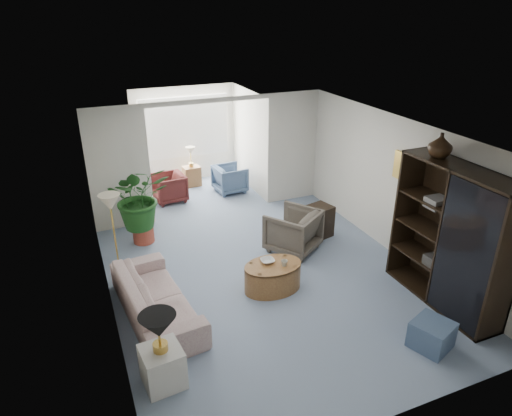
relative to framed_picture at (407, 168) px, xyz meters
name	(u,v)px	position (x,y,z in m)	size (l,w,h in m)	color
floor	(270,282)	(-2.46, 0.10, -1.70)	(6.00, 6.00, 0.00)	#8898B3
sunroom_floor	(200,194)	(-2.46, 4.20, -1.70)	(2.60, 2.60, 0.00)	#8898B3
back_pier_left	(119,170)	(-4.36, 3.10, -0.45)	(1.20, 0.12, 2.50)	silver
back_pier_right	(292,148)	(-0.56, 3.10, -0.45)	(1.20, 0.12, 2.50)	silver
back_header	(209,101)	(-2.46, 3.10, 0.75)	(2.60, 0.12, 0.10)	silver
window_pane	(185,127)	(-2.46, 5.28, -0.30)	(2.20, 0.02, 1.50)	white
window_blinds	(185,127)	(-2.46, 5.25, -0.30)	(2.20, 0.02, 1.50)	white
framed_picture	(407,168)	(0.00, 0.00, 0.00)	(0.04, 0.50, 0.40)	#BFB099
sofa	(156,298)	(-4.37, -0.06, -1.39)	(2.15, 0.84, 0.63)	beige
end_table	(163,367)	(-4.57, -1.41, -1.44)	(0.47, 0.47, 0.52)	beige
table_lamp	(158,326)	(-4.57, -1.41, -0.83)	(0.44, 0.44, 0.30)	black
floor_lamp	(110,202)	(-4.72, 1.53, -0.45)	(0.36, 0.36, 0.28)	beige
coffee_table	(273,277)	(-2.50, -0.09, -1.47)	(0.95, 0.95, 0.45)	olive
coffee_bowl	(267,261)	(-2.55, 0.01, -1.22)	(0.22, 0.22, 0.05)	silver
coffee_cup	(284,263)	(-2.35, -0.19, -1.20)	(0.10, 0.10, 0.10)	beige
wingback_chair	(293,231)	(-1.62, 0.93, -1.30)	(0.84, 0.87, 0.79)	#5A5147
side_table_dark	(318,221)	(-0.92, 1.23, -1.38)	(0.53, 0.42, 0.63)	black
entertainment_cabinet	(451,238)	(-0.23, -1.38, -0.61)	(0.52, 1.97, 2.19)	black
cabinet_urn	(440,145)	(-0.23, -0.88, 0.67)	(0.34, 0.34, 0.36)	black
ottoman	(432,335)	(-1.11, -2.15, -1.51)	(0.48, 0.48, 0.38)	slate
plant_pot	(144,234)	(-4.14, 2.32, -1.54)	(0.40, 0.40, 0.32)	#AC4432
house_plant	(139,197)	(-4.14, 2.32, -0.76)	(1.12, 0.97, 1.24)	#1D501B
sunroom_chair_blue	(230,179)	(-1.72, 4.09, -1.37)	(0.70, 0.72, 0.66)	slate
sunroom_chair_maroon	(169,188)	(-3.22, 4.09, -1.37)	(0.70, 0.72, 0.65)	#571E20
sunroom_table	(192,176)	(-2.47, 4.84, -1.45)	(0.41, 0.32, 0.50)	olive
shelf_clutter	(454,242)	(-0.28, -1.50, -0.61)	(0.30, 1.01, 1.06)	#42403D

